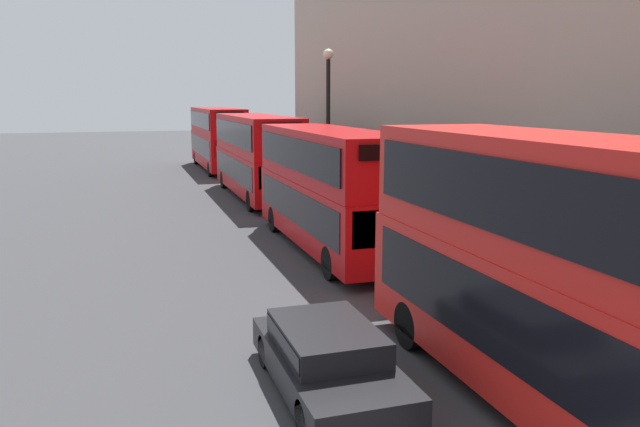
# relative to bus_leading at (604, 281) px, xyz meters

# --- Properties ---
(bus_leading) EXTENTS (2.59, 11.36, 4.61)m
(bus_leading) POSITION_rel_bus_leading_xyz_m (0.00, 0.00, 0.00)
(bus_leading) COLOR red
(bus_leading) RESTS_ON ground
(bus_second_in_queue) EXTENTS (2.59, 10.13, 4.16)m
(bus_second_in_queue) POSITION_rel_bus_leading_xyz_m (-0.00, 12.76, -0.23)
(bus_second_in_queue) COLOR #B20C0F
(bus_second_in_queue) RESTS_ON ground
(bus_third_in_queue) EXTENTS (2.59, 11.11, 4.29)m
(bus_third_in_queue) POSITION_rel_bus_leading_xyz_m (-0.00, 24.85, -0.17)
(bus_third_in_queue) COLOR #B20C0F
(bus_third_in_queue) RESTS_ON ground
(bus_trailing) EXTENTS (2.59, 11.44, 4.45)m
(bus_trailing) POSITION_rel_bus_leading_xyz_m (-0.00, 38.57, -0.08)
(bus_trailing) COLOR #B20C0F
(bus_trailing) RESTS_ON ground
(car_hatchback) EXTENTS (1.85, 4.32, 1.22)m
(car_hatchback) POSITION_rel_bus_leading_xyz_m (-3.40, 2.74, -1.88)
(car_hatchback) COLOR black
(car_hatchback) RESTS_ON ground
(street_lamp) EXTENTS (0.44, 0.44, 7.23)m
(street_lamp) POSITION_rel_bus_leading_xyz_m (1.85, 18.55, 1.87)
(street_lamp) COLOR black
(street_lamp) RESTS_ON ground
(pedestrian) EXTENTS (0.36, 0.36, 1.84)m
(pedestrian) POSITION_rel_bus_leading_xyz_m (2.42, 29.74, -1.68)
(pedestrian) COLOR #334C6B
(pedestrian) RESTS_ON ground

